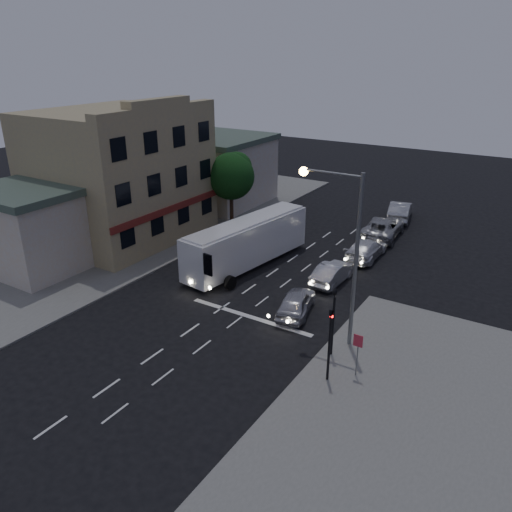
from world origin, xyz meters
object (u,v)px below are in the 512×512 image
Objects in this scene: car_sedan_c at (383,228)px; traffic_signal_side at (330,336)px; street_tree at (231,174)px; traffic_signal_main at (333,314)px; car_suv at (296,302)px; car_extra at (400,211)px; tour_bus at (247,241)px; streetlight at (345,240)px; car_sedan_b at (366,249)px; regulatory_sign at (358,348)px; car_sedan_a at (333,273)px.

traffic_signal_side is at bearing 97.15° from car_sedan_c.
street_tree is (-12.26, -3.97, 3.71)m from car_sedan_c.
traffic_signal_main is at bearing 109.49° from traffic_signal_side.
car_extra is at bearing -102.89° from car_suv.
traffic_signal_main is at bearing -29.43° from tour_bus.
car_suv is 4.98m from traffic_signal_main.
streetlight is at bearing 96.36° from car_sedan_c.
streetlight is at bearing 105.70° from traffic_signal_side.
car_extra is 22.78m from streetlight.
car_suv is 1.01× the size of traffic_signal_main.
car_sedan_b is at bearing 103.25° from traffic_signal_main.
car_sedan_b is at bearing 82.22° from car_extra.
regulatory_sign is (4.80, -14.19, 0.88)m from car_sedan_b.
regulatory_sign is at bearing 43.92° from traffic_signal_side.
tour_bus is 2.27× the size of car_sedan_b.
tour_bus is 8.87m from car_sedan_b.
street_tree is at bearing -5.60° from car_sedan_b.
car_sedan_c is at bearing 105.26° from regulatory_sign.
car_suv is at bearing 79.24° from car_extra.
tour_bus is at bearing 40.08° from car_sedan_b.
tour_bus is 1.97× the size of car_sedan_c.
tour_bus is 9.51m from street_tree.
car_sedan_b is at bearing 103.61° from streetlight.
traffic_signal_side is at bearing 103.31° from car_sedan_b.
car_sedan_c is at bearing 101.01° from traffic_signal_main.
traffic_signal_main is at bearing -79.80° from streetlight.
tour_bus is 2.73× the size of traffic_signal_main.
car_suv is 6.69m from regulatory_sign.
car_suv is (6.20, -4.39, -1.12)m from tour_bus.
regulatory_sign is at bearing -28.55° from tour_bus.
tour_bus is 2.73× the size of traffic_signal_side.
street_tree reaches higher than car_sedan_c.
tour_bus is at bearing 147.76° from streetlight.
regulatory_sign is at bearing 121.76° from car_sedan_a.
tour_bus reaches higher than car_suv.
car_suv is at bearing -27.54° from tour_bus.
street_tree reaches higher than traffic_signal_side.
regulatory_sign is at bearing -41.08° from street_tree.
car_extra is 25.02m from regulatory_sign.
car_sedan_a is 0.68× the size of street_tree.
traffic_signal_main is (3.56, -3.02, 1.72)m from car_suv.
car_sedan_b is at bearing -4.82° from street_tree.
traffic_signal_main reaches higher than tour_bus.
car_sedan_b is 13.30m from street_tree.
traffic_signal_main is at bearing 96.29° from car_sedan_c.
car_sedan_b is 15.71m from traffic_signal_side.
car_sedan_c is 18.63m from traffic_signal_main.
regulatory_sign is (11.46, -8.43, -0.22)m from tour_bus.
car_sedan_b is 2.24× the size of regulatory_sign.
car_extra is (-0.16, 5.18, 0.04)m from car_sedan_c.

